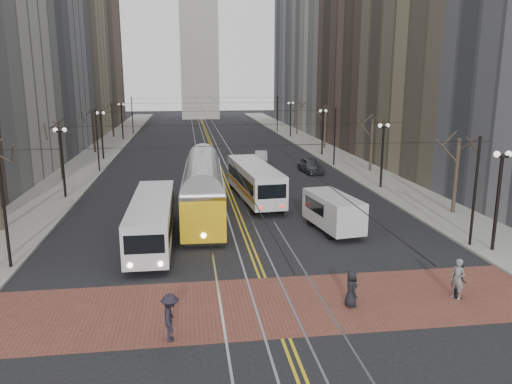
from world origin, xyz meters
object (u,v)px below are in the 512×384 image
object	(u,v)px
cargo_van	(333,214)
pedestrian_b	(458,279)
pedestrian_a	(351,289)
pedestrian_d	(170,317)
rear_bus	(254,183)
sedan_silver	(261,157)
transit_bus	(152,222)
sedan_grey	(311,165)
pedestrian_c	(459,280)
streetcar	(203,194)

from	to	relation	value
cargo_van	pedestrian_b	xyz separation A→B (m)	(2.68, -10.66, -0.26)
pedestrian_a	pedestrian_d	world-z (taller)	pedestrian_d
rear_bus	cargo_van	bearing A→B (deg)	-71.91
sedan_silver	pedestrian_d	bearing A→B (deg)	-95.87
rear_bus	sedan_silver	bearing A→B (deg)	74.77
transit_bus	pedestrian_b	world-z (taller)	transit_bus
transit_bus	pedestrian_b	xyz separation A→B (m)	(14.14, -9.67, -0.44)
sedan_grey	pedestrian_c	distance (m)	30.97
transit_bus	rear_bus	size ratio (longest dim) A/B	0.99
pedestrian_c	pedestrian_b	bearing A→B (deg)	148.50
sedan_grey	pedestrian_c	world-z (taller)	pedestrian_c
streetcar	pedestrian_c	size ratio (longest dim) A/B	9.20
streetcar	pedestrian_c	world-z (taller)	streetcar
pedestrian_a	pedestrian_c	bearing A→B (deg)	-90.61
cargo_van	pedestrian_a	xyz separation A→B (m)	(-2.35, -10.77, -0.37)
sedan_grey	sedan_silver	xyz separation A→B (m)	(-4.29, 6.80, -0.09)
sedan_grey	pedestrian_b	size ratio (longest dim) A/B	2.42
pedestrian_c	cargo_van	bearing A→B (deg)	28.83
rear_bus	cargo_van	xyz separation A→B (m)	(3.91, -9.15, -0.27)
sedan_silver	pedestrian_c	size ratio (longest dim) A/B	2.60
sedan_silver	cargo_van	bearing A→B (deg)	-81.20
sedan_grey	pedestrian_a	world-z (taller)	pedestrian_a
rear_bus	sedan_silver	xyz separation A→B (m)	(3.25, 18.13, -0.79)
sedan_silver	pedestrian_b	bearing A→B (deg)	-77.56
transit_bus	pedestrian_d	xyz separation A→B (m)	(1.38, -11.65, -0.43)
sedan_silver	pedestrian_c	bearing A→B (deg)	-77.26
cargo_van	pedestrian_c	size ratio (longest dim) A/B	3.45
streetcar	rear_bus	distance (m)	6.20
pedestrian_c	pedestrian_d	size ratio (longest dim) A/B	0.84
transit_bus	rear_bus	distance (m)	12.65
streetcar	pedestrian_a	world-z (taller)	streetcar
streetcar	pedestrian_c	bearing A→B (deg)	-51.75
pedestrian_a	pedestrian_c	distance (m)	5.21
pedestrian_d	pedestrian_b	bearing A→B (deg)	-83.01
streetcar	sedan_grey	distance (m)	19.76
rear_bus	pedestrian_b	bearing A→B (deg)	-76.66
rear_bus	pedestrian_c	xyz separation A→B (m)	(6.77, -19.62, -0.67)
transit_bus	rear_bus	world-z (taller)	rear_bus
streetcar	sedan_grey	bearing A→B (deg)	55.24
rear_bus	pedestrian_b	world-z (taller)	rear_bus
rear_bus	cargo_van	world-z (taller)	rear_bus
cargo_van	sedan_grey	xyz separation A→B (m)	(3.63, 20.49, -0.43)
transit_bus	rear_bus	xyz separation A→B (m)	(7.55, 10.14, 0.08)
sedan_grey	pedestrian_b	bearing A→B (deg)	-96.78
transit_bus	pedestrian_a	xyz separation A→B (m)	(9.12, -9.78, -0.56)
sedan_silver	pedestrian_a	size ratio (longest dim) A/B	2.50
pedestrian_b	pedestrian_c	world-z (taller)	pedestrian_b
sedan_silver	sedan_grey	bearing A→B (deg)	-50.32
rear_bus	pedestrian_a	bearing A→B (deg)	-90.56
sedan_silver	transit_bus	bearing A→B (deg)	-103.51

